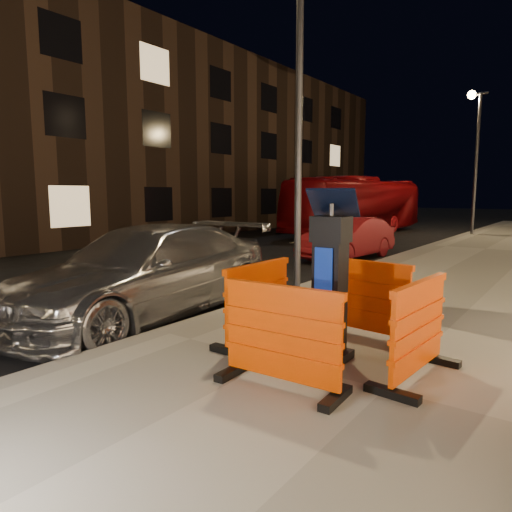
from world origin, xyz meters
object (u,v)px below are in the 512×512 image
Objects in this scene: parking_kiosk at (330,280)px; barrier_bldgside at (418,330)px; bus_doubledecker at (356,234)px; car_silver at (148,315)px; car_red at (347,259)px; barrier_back at (364,299)px; barrier_front at (281,337)px; barrier_kerbside at (258,303)px.

parking_kiosk is 1.40× the size of barrier_bldgside.
bus_doubledecker reaches higher than barrier_bldgside.
bus_doubledecker is (-7.83, 16.32, -0.63)m from barrier_bldgside.
car_silver reaches higher than car_red.
barrier_back is 0.13× the size of bus_doubledecker.
bus_doubledecker is (-6.88, 17.27, -0.63)m from barrier_front.
parking_kiosk reaches higher than barrier_front.
barrier_front is 1.00× the size of barrier_kerbside.
parking_kiosk is 1.40× the size of barrier_back.
car_red is at bearing 115.92° from parking_kiosk.
barrier_front is 1.34m from barrier_bldgside.
barrier_back is at bearing 49.40° from barrier_bldgside.
barrier_bldgside is 18.11m from bus_doubledecker.
barrier_bldgside is (0.95, 0.00, -0.38)m from parking_kiosk.
parking_kiosk reaches higher than barrier_kerbside.
car_red is (-4.50, 8.16, -0.63)m from barrier_bldgside.
bus_doubledecker is at bearing 98.65° from car_silver.
car_silver is at bearing 89.60° from barrier_bldgside.
barrier_front is at bearing -24.82° from car_silver.
car_red is at bearing 33.28° from barrier_bldgside.
car_silver is (-3.40, 0.36, -1.02)m from parking_kiosk.
barrier_back reaches higher than car_silver.
car_silver is at bearing 81.91° from barrier_kerbside.
barrier_kerbside is (-0.95, 0.95, 0.00)m from barrier_front.
barrier_kerbside is at bearing 94.40° from barrier_bldgside.
barrier_back is 1.34m from barrier_bldgside.
car_red is at bearing 18.08° from barrier_kerbside.
barrier_front is 9.80m from car_red.
barrier_kerbside is (-0.95, -0.95, 0.00)m from barrier_back.
car_silver is (-3.40, 1.31, -0.63)m from barrier_front.
barrier_front is 0.13× the size of bus_doubledecker.
car_silver is (-2.45, 0.36, -0.63)m from barrier_kerbside.
bus_doubledecker is at bearing 109.12° from barrier_front.
parking_kiosk is at bearing -84.60° from barrier_back.
parking_kiosk reaches higher than car_silver.
bus_doubledecker is at bearing 115.25° from parking_kiosk.
parking_kiosk reaches higher than barrier_back.
bus_doubledecker reaches higher than barrier_kerbside.
car_red is (-3.55, 7.21, -0.63)m from barrier_back.
barrier_bldgside is 0.33× the size of car_red.
car_silver is at bearing 156.23° from barrier_front.
barrier_bldgside is 4.41m from car_silver.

